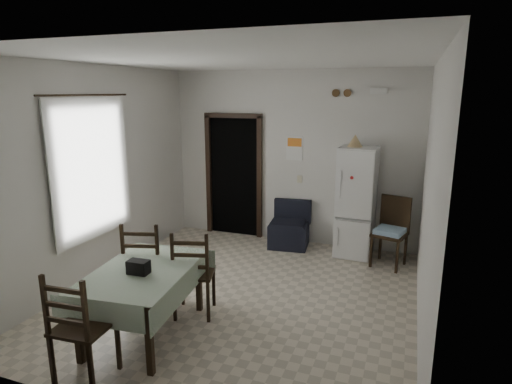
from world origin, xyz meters
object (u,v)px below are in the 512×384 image
Objects in this scene: corner_chair at (390,233)px; dining_chair_far_right at (194,272)px; fridge at (356,202)px; dining_chair_near_head at (83,325)px; dining_table at (145,302)px; navy_seat at (289,225)px; dining_chair_far_left at (147,263)px.

dining_chair_far_right is (-2.04, -2.24, 0.00)m from corner_chair.
dining_chair_near_head is at bearing -112.57° from fridge.
fridge is 2.96m from dining_chair_far_right.
dining_table is (-1.78, -3.10, -0.49)m from fridge.
dining_table is at bearing -109.58° from navy_seat.
navy_seat is 2.76m from dining_chair_far_left.
dining_table is (-2.32, -2.81, -0.15)m from corner_chair.
dining_table is (-0.71, -3.10, -0.01)m from navy_seat.
dining_table is 1.31× the size of dining_chair_far_left.
dining_chair_far_left is (-1.04, -2.55, 0.17)m from navy_seat.
dining_chair_far_left is (-0.33, 0.55, 0.18)m from dining_table.
fridge reaches higher than dining_table.
dining_table is 1.33× the size of dining_chair_near_head.
navy_seat is at bearing -174.63° from corner_chair.
dining_chair_near_head reaches higher than dining_chair_far_right.
dining_chair_far_right reaches higher than navy_seat.
corner_chair is at bearing -127.59° from dining_chair_near_head.
dining_chair_far_left reaches higher than dining_table.
dining_chair_far_left is at bearing -126.86° from fridge.
dining_chair_far_right is at bearing -106.22° from navy_seat.
fridge is 1.66× the size of dining_chair_far_right.
dining_chair_near_head reaches higher than navy_seat.
navy_seat is 4.00m from dining_chair_near_head.
fridge is 4.35m from dining_chair_near_head.
corner_chair is (1.62, -0.29, 0.14)m from navy_seat.
dining_table is at bearing 47.43° from dining_chair_far_right.
dining_chair_near_head is at bearing -107.85° from corner_chair.
corner_chair is at bearing -25.62° from fridge.
dining_chair_near_head is (-0.07, -0.81, 0.17)m from dining_table.
dining_table is at bearing -117.11° from fridge.
dining_chair_far_right is at bearing 57.31° from dining_table.
dining_table is at bearing 105.54° from dining_chair_far_left.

